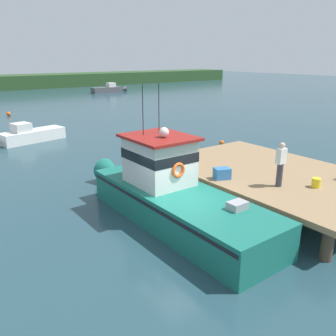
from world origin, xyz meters
TOP-DOWN VIEW (x-y plane):
  - ground_plane at (0.00, 0.00)m, footprint 200.00×200.00m
  - dock at (4.80, 0.00)m, footprint 6.00×9.00m
  - main_fishing_boat at (0.20, 0.88)m, footprint 2.57×9.81m
  - crate_stack_mid_dock at (2.43, 0.48)m, footprint 0.72×0.63m
  - bait_bucket at (4.50, -2.21)m, footprint 0.32×0.32m
  - deckhand_by_the_boat at (3.50, -1.34)m, footprint 0.36×0.22m
  - moored_boat_far_left at (20.77, 44.95)m, footprint 6.09×1.56m
  - moored_boat_far_right at (-0.40, 16.50)m, footprint 5.58×2.23m
  - mooring_buoy_inshore at (1.44, 29.44)m, footprint 0.42×0.42m
  - mooring_buoy_spare_mooring at (9.79, 7.82)m, footprint 0.34×0.34m

SIDE VIEW (x-z plane):
  - ground_plane at x=0.00m, z-range 0.00..0.00m
  - mooring_buoy_spare_mooring at x=9.79m, z-range 0.00..0.34m
  - mooring_buoy_inshore at x=1.44m, z-range 0.00..0.42m
  - moored_boat_far_right at x=-0.40m, z-range -0.22..1.18m
  - moored_boat_far_left at x=20.77m, z-range -0.24..1.31m
  - main_fishing_boat at x=0.20m, z-range -1.39..3.41m
  - dock at x=4.80m, z-range 0.47..1.67m
  - bait_bucket at x=4.50m, z-range 1.20..1.54m
  - crate_stack_mid_dock at x=2.43m, z-range 1.20..1.63m
  - deckhand_by_the_boat at x=3.50m, z-range 1.24..2.87m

